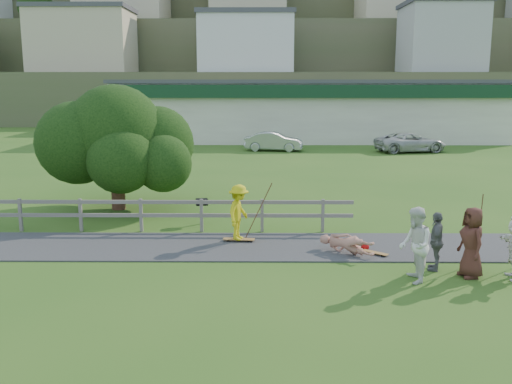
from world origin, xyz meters
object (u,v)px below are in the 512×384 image
skater_rider (239,215)px  bbq (202,211)px  spectator_b (436,241)px  spectator_a (415,245)px  car_silver (274,141)px  spectator_c (472,242)px  car_white (410,142)px  tree (117,157)px  skater_fallen (346,244)px

skater_rider → bbq: size_ratio=1.92×
skater_rider → spectator_b: skater_rider is taller
skater_rider → spectator_a: (4.46, -3.50, 0.09)m
car_silver → spectator_b: bearing=-163.5°
skater_rider → spectator_c: 6.75m
car_white → skater_rider: bearing=142.5°
spectator_c → skater_rider: bearing=-127.7°
tree → bbq: bearing=-33.9°
skater_fallen → spectator_a: spectator_a is taller
spectator_a → tree: size_ratio=0.31×
spectator_a → tree: bearing=-127.2°
spectator_b → car_silver: 26.95m
spectator_c → car_white: spectator_c is taller
skater_fallen → car_silver: bearing=45.2°
skater_rider → car_silver: bearing=15.4°
car_silver → skater_fallen: bearing=-167.9°
spectator_a → tree: 12.47m
spectator_c → car_silver: 27.58m
skater_rider → car_silver: skater_rider is taller
spectator_a → car_silver: bearing=-170.0°
spectator_a → bbq: size_ratio=2.11×
car_white → car_silver: bearing=74.4°
skater_fallen → spectator_b: bearing=-80.8°
skater_fallen → car_white: size_ratio=0.34×
spectator_a → car_white: bearing=169.9°
car_white → bbq: car_white is taller
spectator_a → car_silver: size_ratio=0.45×
skater_rider → spectator_b: bearing=-97.0°
car_silver → spectator_c: bearing=-162.2°
car_white → bbq: size_ratio=5.58×
skater_rider → car_white: size_ratio=0.34×
tree → bbq: (3.50, -2.35, -1.59)m
skater_rider → spectator_b: size_ratio=1.09×
spectator_a → spectator_b: 1.23m
spectator_b → car_white: 26.74m
skater_fallen → spectator_c: spectator_c is taller
spectator_a → spectator_c: (1.53, 0.39, -0.04)m
skater_rider → tree: bearing=65.2°
spectator_a → spectator_c: spectator_a is taller
spectator_a → spectator_b: spectator_a is taller
car_silver → bbq: (-2.97, -21.76, -0.24)m
car_white → bbq: 24.63m
spectator_b → tree: 12.55m
spectator_b → car_white: size_ratio=0.32×
skater_fallen → car_silver: (-1.53, 25.34, 0.38)m
spectator_b → skater_rider: bearing=-97.8°
bbq → tree: bearing=136.5°
skater_rider → bbq: 2.75m
spectator_c → car_silver: bearing=179.0°
spectator_a → car_white: (6.84, 26.97, -0.25)m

